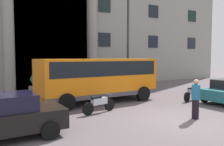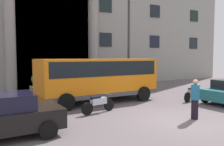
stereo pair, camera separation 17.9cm
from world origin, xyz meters
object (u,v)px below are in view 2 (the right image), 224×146
Objects in this scene: scooter_by_planter at (98,104)px; pedestrian_woman_dark_dress at (195,99)px; hedge_planter_west at (44,83)px; hedge_planter_entrance_right at (84,81)px; hedge_planter_far_west at (140,77)px; orange_minibus at (98,76)px; motorcycle_far_end at (192,93)px; lamppost_plaza_centre at (129,32)px; bus_stop_sign at (147,71)px.

pedestrian_woman_dark_dress is at bearing -56.25° from scooter_by_planter.
hedge_planter_entrance_right is at bearing 5.85° from hedge_planter_west.
pedestrian_woman_dark_dress is (-4.88, -10.82, 0.09)m from hedge_planter_far_west.
orange_minibus is 4.14× the size of pedestrian_woman_dark_dress.
hedge_planter_west is 7.35m from scooter_by_planter.
motorcycle_far_end is 0.25× the size of lamppost_plaza_centre.
pedestrian_woman_dark_dress is (3.26, -3.06, 0.43)m from scooter_by_planter.
pedestrian_woman_dark_dress is (-3.25, -3.06, 0.43)m from motorcycle_far_end.
orange_minibus is 2.80× the size of bus_stop_sign.
motorcycle_far_end is at bearing -101.84° from hedge_planter_far_west.
hedge_planter_west reaches higher than scooter_by_planter.
bus_stop_sign reaches higher than scooter_by_planter.
hedge_planter_far_west reaches higher than motorcycle_far_end.
bus_stop_sign is 1.54× the size of hedge_planter_entrance_right.
pedestrian_woman_dark_dress is at bearing -112.23° from bus_stop_sign.
orange_minibus is at bearing 50.78° from scooter_by_planter.
scooter_by_planter is at bearing -82.21° from hedge_planter_west.
motorcycle_far_end and scooter_by_planter have the same top height.
lamppost_plaza_centre is (3.63, 2.23, 3.01)m from orange_minibus.
motorcycle_far_end is (0.23, -4.35, -1.16)m from bus_stop_sign.
orange_minibus reaches higher than motorcycle_far_end.
orange_minibus is at bearing 7.09° from pedestrian_woman_dark_dress.
bus_stop_sign reaches higher than hedge_planter_far_west.
lamppost_plaza_centre reaches higher than hedge_planter_west.
hedge_planter_far_west is at bearing 61.50° from bus_stop_sign.
orange_minibus is 8.69m from hedge_planter_far_west.
lamppost_plaza_centre is at bearing 163.55° from bus_stop_sign.
hedge_planter_west is (-7.28, 2.92, -0.83)m from bus_stop_sign.
lamppost_plaza_centre reaches higher than scooter_by_planter.
pedestrian_woman_dark_dress is 0.22× the size of lamppost_plaza_centre.
motorcycle_far_end is at bearing -59.50° from pedestrian_woman_dark_dress.
motorcycle_far_end is at bearing -28.38° from orange_minibus.
bus_stop_sign is at bearing -21.87° from hedge_planter_west.
lamppost_plaza_centre is (2.51, -2.85, 3.84)m from hedge_planter_entrance_right.
bus_stop_sign is 8.04m from pedestrian_woman_dark_dress.
bus_stop_sign is 1.48× the size of pedestrian_woman_dark_dress.
orange_minibus is 3.76× the size of motorcycle_far_end.
orange_minibus reaches higher than hedge_planter_entrance_right.
scooter_by_planter is 1.10× the size of pedestrian_woman_dark_dress.
hedge_planter_entrance_right is 8.68m from motorcycle_far_end.
hedge_planter_west is at bearing -174.15° from hedge_planter_entrance_right.
orange_minibus is 5.99m from pedestrian_woman_dark_dress.
hedge_planter_entrance_right is 0.96× the size of pedestrian_woman_dark_dress.
hedge_planter_entrance_right is 10.71m from pedestrian_woman_dark_dress.
hedge_planter_entrance_right is (-3.93, 3.27, -0.87)m from bus_stop_sign.
motorcycle_far_end is 4.49m from pedestrian_woman_dark_dress.
lamppost_plaza_centre is (5.87, -2.51, 3.79)m from hedge_planter_west.
orange_minibus is 3.75× the size of scooter_by_planter.
lamppost_plaza_centre is (4.87, 4.77, 4.13)m from scooter_by_planter.
hedge_planter_entrance_right is 0.87× the size of motorcycle_far_end.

